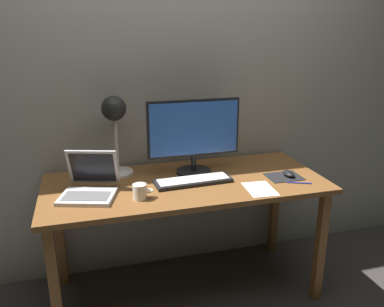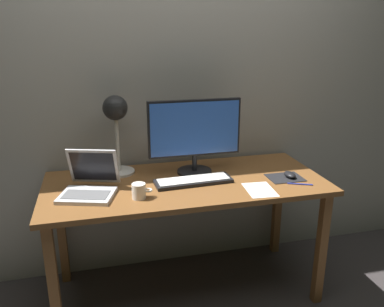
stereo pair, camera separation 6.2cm
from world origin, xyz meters
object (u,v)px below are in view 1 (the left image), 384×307
(desk_lamp, at_px, (114,119))
(pen, at_px, (299,183))
(keyboard_main, at_px, (193,181))
(coffee_mug, at_px, (140,192))
(mouse, at_px, (289,174))
(laptop, at_px, (90,182))
(monitor, at_px, (194,133))

(desk_lamp, xyz_separation_m, pen, (0.98, -0.44, -0.33))
(keyboard_main, bearing_deg, coffee_mug, -156.96)
(mouse, bearing_deg, laptop, 176.78)
(mouse, relative_size, coffee_mug, 0.90)
(laptop, bearing_deg, desk_lamp, 57.24)
(desk_lamp, distance_m, pen, 1.12)
(keyboard_main, relative_size, desk_lamp, 0.94)
(mouse, bearing_deg, monitor, 157.31)
(keyboard_main, height_order, coffee_mug, coffee_mug)
(desk_lamp, relative_size, pen, 3.39)
(keyboard_main, distance_m, pen, 0.60)
(mouse, bearing_deg, coffee_mug, -175.08)
(desk_lamp, distance_m, mouse, 1.07)
(monitor, height_order, mouse, monitor)
(monitor, bearing_deg, coffee_mug, -141.42)
(keyboard_main, bearing_deg, laptop, 179.66)
(keyboard_main, bearing_deg, desk_lamp, 146.72)
(coffee_mug, bearing_deg, keyboard_main, 23.04)
(mouse, xyz_separation_m, coffee_mug, (-0.89, -0.08, 0.02))
(desk_lamp, bearing_deg, keyboard_main, -33.28)
(laptop, distance_m, desk_lamp, 0.41)
(monitor, distance_m, pen, 0.67)
(keyboard_main, relative_size, pen, 3.19)
(coffee_mug, xyz_separation_m, pen, (0.90, -0.04, -0.04))
(monitor, distance_m, desk_lamp, 0.47)
(keyboard_main, xyz_separation_m, desk_lamp, (-0.40, 0.26, 0.32))
(pen, bearing_deg, laptop, 171.21)
(monitor, xyz_separation_m, keyboard_main, (-0.05, -0.16, -0.24))
(desk_lamp, bearing_deg, laptop, -122.76)
(keyboard_main, distance_m, coffee_mug, 0.35)
(laptop, bearing_deg, coffee_mug, -29.93)
(keyboard_main, distance_m, mouse, 0.57)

